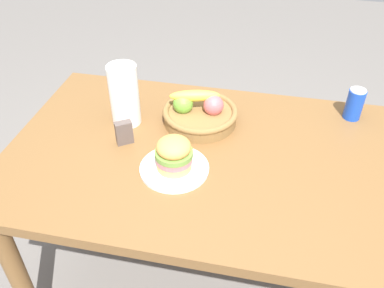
# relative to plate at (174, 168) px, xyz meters

# --- Properties ---
(ground_plane) EXTENTS (8.00, 8.00, 0.00)m
(ground_plane) POSITION_rel_plate_xyz_m (0.07, 0.11, -0.76)
(ground_plane) COLOR slate
(dining_table) EXTENTS (1.40, 0.90, 0.75)m
(dining_table) POSITION_rel_plate_xyz_m (0.07, 0.11, -0.11)
(dining_table) COLOR brown
(dining_table) RESTS_ON ground_plane
(plate) EXTENTS (0.23, 0.23, 0.01)m
(plate) POSITION_rel_plate_xyz_m (0.00, 0.00, 0.00)
(plate) COLOR white
(plate) RESTS_ON dining_table
(sandwich) EXTENTS (0.13, 0.13, 0.12)m
(sandwich) POSITION_rel_plate_xyz_m (0.00, 0.00, 0.06)
(sandwich) COLOR #DBAD60
(sandwich) RESTS_ON plate
(soda_can) EXTENTS (0.07, 0.07, 0.13)m
(soda_can) POSITION_rel_plate_xyz_m (0.61, 0.45, 0.06)
(soda_can) COLOR blue
(soda_can) RESTS_ON dining_table
(fruit_basket) EXTENTS (0.29, 0.29, 0.14)m
(fruit_basket) POSITION_rel_plate_xyz_m (0.03, 0.29, 0.04)
(fruit_basket) COLOR olive
(fruit_basket) RESTS_ON dining_table
(paper_towel_roll) EXTENTS (0.11, 0.11, 0.24)m
(paper_towel_roll) POSITION_rel_plate_xyz_m (-0.25, 0.24, 0.11)
(paper_towel_roll) COLOR white
(paper_towel_roll) RESTS_ON dining_table
(napkin_holder) EXTENTS (0.07, 0.06, 0.09)m
(napkin_holder) POSITION_rel_plate_xyz_m (-0.21, 0.11, 0.04)
(napkin_holder) COLOR #594C47
(napkin_holder) RESTS_ON dining_table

